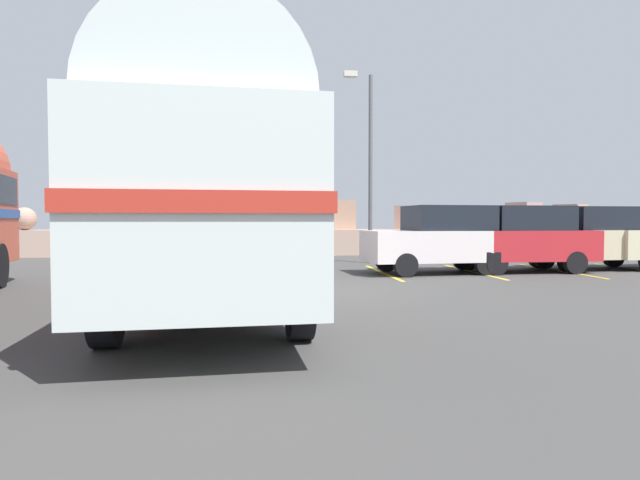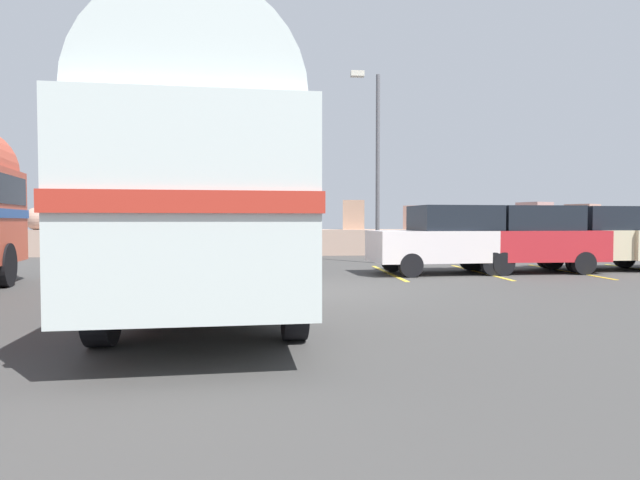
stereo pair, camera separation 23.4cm
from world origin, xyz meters
name	(u,v)px [view 1 (the left image)]	position (x,y,z in m)	size (l,w,h in m)	color
ground	(300,291)	(0.00, 0.00, 0.01)	(32.00, 26.00, 0.02)	#3F3E3C
breakwater	(283,238)	(0.11, 11.78, 0.74)	(31.36, 2.26, 2.49)	tan
parking_lines	(600,270)	(9.06, 3.50, 0.02)	(13.12, 4.40, 0.01)	gold
vintage_coach	(211,185)	(-1.60, -1.96, 2.05)	(3.04, 8.74, 3.70)	black
parked_car_nearest	(442,239)	(4.16, 3.20, 0.97)	(4.24, 2.07, 1.86)	black
parked_car_middle	(520,238)	(6.47, 3.33, 0.97)	(4.13, 1.80, 1.86)	black
parked_car_far	(595,237)	(9.07, 3.82, 0.97)	(4.17, 1.87, 1.86)	black
lamp_post	(368,158)	(2.83, 6.90, 3.63)	(1.06, 0.57, 6.44)	#5B5B60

